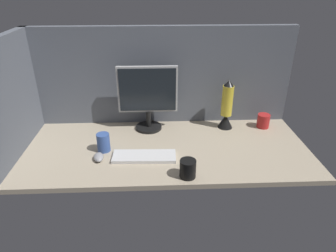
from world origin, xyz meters
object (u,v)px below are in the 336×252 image
Objects in this scene: mouse at (99,157)px; lava_lamp at (227,108)px; mug_black_travel at (188,169)px; mug_ceramic_blue at (103,142)px; keyboard at (144,156)px; mug_red_plastic at (263,121)px; monitor at (148,96)px.

lava_lamp is at bearing 13.88° from mouse.
mug_ceramic_blue reaches higher than mug_black_travel.
mug_ceramic_blue reaches higher than keyboard.
keyboard is 3.85× the size of mug_red_plastic.
mug_ceramic_blue is at bearing 161.05° from keyboard.
mug_ceramic_blue is 1.19× the size of mug_red_plastic.
mug_black_travel is 81.37cm from mug_red_plastic.
monitor is 1.29× the size of lava_lamp.
mug_ceramic_blue is at bearing -165.81° from mug_red_plastic.
lava_lamp reaches higher than keyboard.
lava_lamp is at bearing 19.25° from mug_ceramic_blue.
mouse is 10.96cm from mug_ceramic_blue.
lava_lamp is (32.37, 56.99, 9.42)cm from mug_black_travel.
keyboard is 3.67× the size of mug_black_travel.
monitor reaches higher than mug_red_plastic.
mouse reaches higher than keyboard.
mug_ceramic_blue is 86.00cm from lava_lamp.
mug_ceramic_blue is (-24.80, 9.43, 4.70)cm from keyboard.
monitor is at bearing 42.85° from mouse.
monitor is 3.89× the size of mug_ceramic_blue.
keyboard is 26.94cm from mug_ceramic_blue.
mug_ceramic_blue is at bearing 149.26° from mug_black_travel.
mug_black_travel reaches higher than mug_red_plastic.
lava_lamp is at bearing 35.79° from keyboard.
monitor reaches higher than mouse.
mug_red_plastic is (107.48, 27.17, -0.89)cm from mug_ceramic_blue.
monitor is at bearing 88.66° from keyboard.
mouse is 115.39cm from mug_red_plastic.
lava_lamp is (55.97, 37.64, 13.46)cm from keyboard.
keyboard is at bearing 140.64° from mug_black_travel.
mug_black_travel is (23.60, -19.36, 4.04)cm from keyboard.
mouse is 53.58cm from mug_black_travel.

